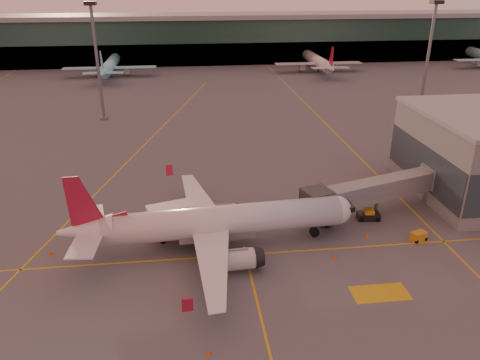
{
  "coord_description": "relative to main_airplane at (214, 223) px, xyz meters",
  "views": [
    {
      "loc": [
        -1.41,
        -42.02,
        30.47
      ],
      "look_at": [
        5.64,
        15.8,
        5.0
      ],
      "focal_mm": 35.0,
      "sensor_mm": 36.0,
      "label": 1
    }
  ],
  "objects": [
    {
      "name": "gpu_cart",
      "position": [
        25.46,
        -1.38,
        -2.9
      ],
      "size": [
        2.26,
        1.79,
        1.16
      ],
      "rotation": [
        0.0,
        0.0,
        0.36
      ],
      "color": "#C38718",
      "rests_on": "ground"
    },
    {
      "name": "cone_fwd",
      "position": [
        13.86,
        -4.09,
        -3.18
      ],
      "size": [
        0.47,
        0.47,
        0.59
      ],
      "color": "#E2560B",
      "rests_on": "ground"
    },
    {
      "name": "catering_truck",
      "position": [
        -5.16,
        3.35,
        -0.95
      ],
      "size": [
        6.16,
        3.97,
        4.42
      ],
      "rotation": [
        0.0,
        0.0,
        0.29
      ],
      "color": "#B42019",
      "rests_on": "ground"
    },
    {
      "name": "mast_east_near",
      "position": [
        53.51,
        54.96,
        11.4
      ],
      "size": [
        2.4,
        2.4,
        25.6
      ],
      "color": "slate",
      "rests_on": "ground"
    },
    {
      "name": "cone_wing_right",
      "position": [
        -1.83,
        -17.52,
        -3.18
      ],
      "size": [
        0.46,
        0.46,
        0.58
      ],
      "color": "#E2560B",
      "rests_on": "ground"
    },
    {
      "name": "cone_nose",
      "position": [
        19.33,
        0.08,
        -3.2
      ],
      "size": [
        0.43,
        0.43,
        0.54
      ],
      "color": "#E2560B",
      "rests_on": "ground"
    },
    {
      "name": "distant_aircraft_row",
      "position": [
        -22.49,
        110.96,
        -3.46
      ],
      "size": [
        290.0,
        34.0,
        13.0
      ],
      "color": "#95EBFA",
      "rests_on": "ground"
    },
    {
      "name": "cone_wing_left",
      "position": [
        -1.04,
        17.07,
        -3.15
      ],
      "size": [
        0.51,
        0.51,
        0.64
      ],
      "color": "#E2560B",
      "rests_on": "ground"
    },
    {
      "name": "taxi_markings",
      "position": [
        -8.82,
        37.45,
        -3.46
      ],
      "size": [
        100.12,
        173.0,
        0.01
      ],
      "color": "gold",
      "rests_on": "ground"
    },
    {
      "name": "main_airplane",
      "position": [
        0.0,
        0.0,
        0.0
      ],
      "size": [
        35.33,
        31.85,
        10.66
      ],
      "rotation": [
        0.0,
        0.0,
        0.07
      ],
      "color": "silver",
      "rests_on": "ground"
    },
    {
      "name": "mast_west_near",
      "position": [
        -21.49,
        58.96,
        11.4
      ],
      "size": [
        2.4,
        2.4,
        25.6
      ],
      "color": "slate",
      "rests_on": "ground"
    },
    {
      "name": "jet_bridge",
      "position": [
        23.95,
        6.31,
        0.23
      ],
      "size": [
        23.4,
        10.01,
        5.46
      ],
      "color": "slate",
      "rests_on": "ground"
    },
    {
      "name": "terminal",
      "position": [
        -1.49,
        134.76,
        5.3
      ],
      "size": [
        400.0,
        20.0,
        17.6
      ],
      "color": "#19382D",
      "rests_on": "ground"
    },
    {
      "name": "pushback_tug",
      "position": [
        21.27,
        4.69,
        -2.84
      ],
      "size": [
        3.16,
        1.98,
        1.54
      ],
      "rotation": [
        0.0,
        0.0,
        -0.13
      ],
      "color": "black",
      "rests_on": "ground"
    },
    {
      "name": "ground",
      "position": [
        -1.49,
        -7.04,
        -3.46
      ],
      "size": [
        600.0,
        600.0,
        0.0
      ],
      "primitive_type": "plane",
      "color": "#4C4F54",
      "rests_on": "ground"
    },
    {
      "name": "cone_tail",
      "position": [
        -19.63,
        0.91,
        -3.19
      ],
      "size": [
        0.45,
        0.45,
        0.58
      ],
      "color": "#E2560B",
      "rests_on": "ground"
    }
  ]
}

